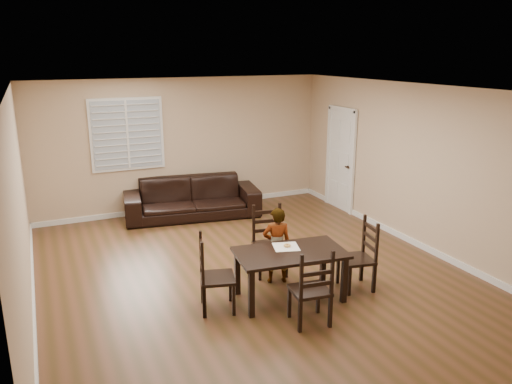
% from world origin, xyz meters
% --- Properties ---
extents(ground, '(7.00, 7.00, 0.00)m').
position_xyz_m(ground, '(0.00, 0.00, 0.00)').
color(ground, brown).
rests_on(ground, ground).
extents(room, '(6.04, 7.04, 2.72)m').
position_xyz_m(room, '(0.04, 0.18, 1.81)').
color(room, tan).
rests_on(room, ground).
extents(dining_table, '(1.51, 0.96, 0.67)m').
position_xyz_m(dining_table, '(0.15, -0.91, 0.58)').
color(dining_table, black).
rests_on(dining_table, ground).
extents(chair_near, '(0.53, 0.51, 1.02)m').
position_xyz_m(chair_near, '(0.27, 0.01, 0.46)').
color(chair_near, black).
rests_on(chair_near, ground).
extents(chair_far, '(0.49, 0.47, 0.99)m').
position_xyz_m(chair_far, '(0.06, -1.68, 0.45)').
color(chair_far, black).
rests_on(chair_far, ground).
extents(chair_left, '(0.52, 0.55, 1.00)m').
position_xyz_m(chair_left, '(-0.94, -0.77, 0.46)').
color(chair_left, black).
rests_on(chair_left, ground).
extents(chair_right, '(0.49, 0.52, 1.00)m').
position_xyz_m(chair_right, '(1.25, -1.05, 0.45)').
color(chair_right, black).
rests_on(chair_right, ground).
extents(child, '(0.46, 0.36, 1.11)m').
position_xyz_m(child, '(0.21, -0.40, 0.56)').
color(child, gray).
rests_on(child, ground).
extents(napkin, '(0.41, 0.41, 0.00)m').
position_xyz_m(napkin, '(0.17, -0.76, 0.67)').
color(napkin, silver).
rests_on(napkin, dining_table).
extents(donut, '(0.10, 0.10, 0.04)m').
position_xyz_m(donut, '(0.19, -0.76, 0.69)').
color(donut, '#BE8944').
rests_on(donut, napkin).
extents(sofa, '(2.75, 1.41, 0.77)m').
position_xyz_m(sofa, '(-0.01, 2.94, 0.38)').
color(sofa, black).
rests_on(sofa, ground).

